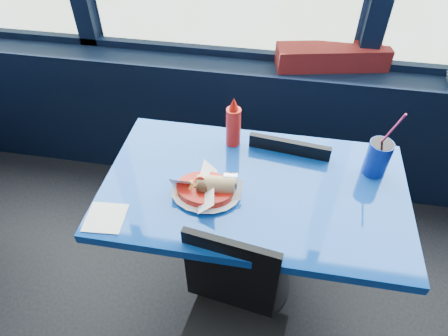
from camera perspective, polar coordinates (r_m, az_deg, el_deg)
window_sill at (r=2.50m, az=-0.58°, el=7.06°), size 5.00×0.26×0.80m
near_table at (r=1.72m, az=4.05°, el=-6.77°), size 1.20×0.70×0.75m
chair_near_front at (r=1.58m, az=0.80°, el=-20.94°), size 0.42×0.42×0.81m
chair_near_back at (r=2.02m, az=8.12°, el=-1.80°), size 0.41×0.41×0.81m
planter_box at (r=2.26m, az=15.21°, el=15.07°), size 0.61×0.27×0.12m
food_basket at (r=1.53m, az=-2.45°, el=-2.98°), size 0.29×0.29×0.09m
ketchup_bottle at (r=1.71m, az=1.35°, el=6.30°), size 0.06×0.06×0.24m
soda_cup at (r=1.70m, az=21.12°, el=1.46°), size 0.09×0.09×0.32m
napkin at (r=1.54m, az=-16.57°, el=-6.82°), size 0.15×0.15×0.00m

